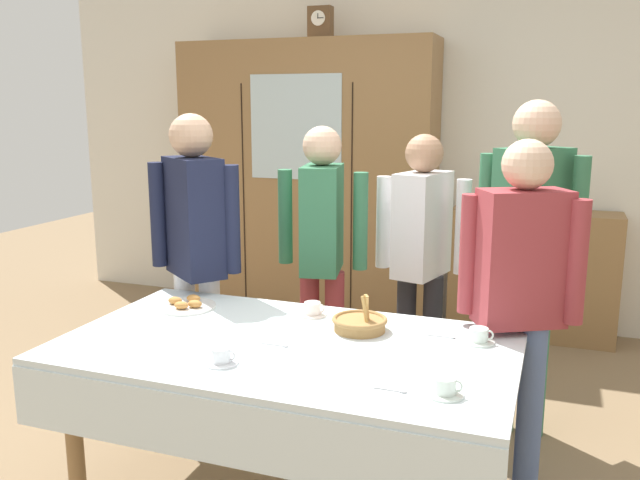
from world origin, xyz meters
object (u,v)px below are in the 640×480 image
bookshelf_low (532,274)px  tea_cup_far_right (313,310)px  tea_cup_front_edge (479,337)px  person_by_cabinet (530,236)px  mantel_clock (320,23)px  tea_cup_back_edge (445,388)px  wall_cabinet (307,181)px  dining_table (283,366)px  person_near_right_end (322,240)px  bread_basket (360,323)px  person_behind_table_right (195,239)px  tea_cup_mid_left (221,357)px  spoon_front_edge (446,337)px  spoon_far_left (280,345)px  pastry_plate (186,305)px  spoon_near_right (396,390)px  person_behind_table_left (520,285)px  person_beside_shelf (421,246)px  book_stack (537,206)px

bookshelf_low → tea_cup_far_right: (-0.88, -2.24, 0.30)m
tea_cup_front_edge → person_by_cabinet: person_by_cabinet is taller
mantel_clock → tea_cup_back_edge: 3.55m
wall_cabinet → tea_cup_front_edge: (1.64, -2.29, -0.32)m
dining_table → person_near_right_end: (-0.21, 1.05, 0.31)m
bread_basket → person_behind_table_right: bearing=160.9°
bread_basket → tea_cup_mid_left: bearing=-125.7°
tea_cup_mid_left → person_by_cabinet: 1.70m
spoon_front_edge → person_near_right_end: person_near_right_end is taller
spoon_far_left → spoon_front_edge: size_ratio=1.00×
pastry_plate → spoon_near_right: 1.30m
mantel_clock → spoon_far_left: bearing=-73.5°
tea_cup_back_edge → spoon_front_edge: (-0.09, 0.56, -0.02)m
tea_cup_mid_left → person_near_right_end: (-0.07, 1.31, 0.19)m
person_behind_table_left → person_behind_table_right: 1.64m
mantel_clock → dining_table: bearing=-73.2°
person_behind_table_left → tea_cup_back_edge: bearing=-103.5°
dining_table → person_behind_table_left: bearing=30.3°
tea_cup_mid_left → dining_table: bearing=61.6°
pastry_plate → spoon_near_right: (1.16, -0.58, -0.01)m
wall_cabinet → tea_cup_mid_left: (0.76, -2.85, -0.32)m
wall_cabinet → person_beside_shelf: bearing=-48.4°
tea_cup_front_edge → person_behind_table_left: size_ratio=0.08×
bread_basket → spoon_far_left: (-0.25, -0.29, -0.03)m
tea_cup_mid_left → pastry_plate: size_ratio=0.46×
person_beside_shelf → dining_table: bearing=-104.2°
pastry_plate → mantel_clock: bearing=93.7°
tea_cup_back_edge → person_near_right_end: size_ratio=0.08×
spoon_front_edge → person_by_cabinet: bearing=69.6°
person_beside_shelf → pastry_plate: bearing=-135.6°
bookshelf_low → person_by_cabinet: 1.68m
mantel_clock → bookshelf_low: size_ratio=0.20×
book_stack → person_near_right_end: person_near_right_end is taller
tea_cup_front_edge → person_behind_table_right: person_behind_table_right is taller
dining_table → tea_cup_back_edge: (0.70, -0.25, 0.12)m
bookshelf_low → person_near_right_end: 1.98m
wall_cabinet → person_behind_table_left: wall_cabinet is taller
book_stack → tea_cup_mid_left: bearing=-109.0°
book_stack → pastry_plate: 2.78m
bookshelf_low → book_stack: bearing=-104.0°
person_behind_table_left → person_behind_table_right: bearing=176.3°
person_behind_table_right → spoon_far_left: bearing=-40.1°
mantel_clock → spoon_far_left: size_ratio=2.02×
mantel_clock → person_near_right_end: (0.57, -1.54, -1.34)m
tea_cup_mid_left → person_near_right_end: size_ratio=0.08×
tea_cup_front_edge → spoon_front_edge: tea_cup_front_edge is taller
tea_cup_far_right → spoon_far_left: bearing=-88.2°
person_beside_shelf → tea_cup_front_edge: bearing=-65.1°
wall_cabinet → person_behind_table_left: 2.74m
dining_table → book_stack: bearing=71.9°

